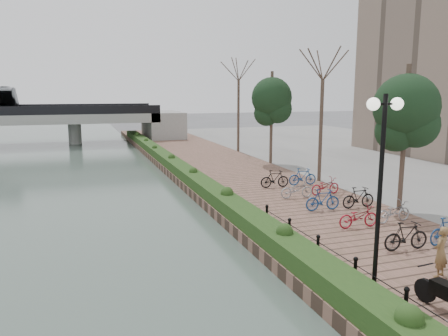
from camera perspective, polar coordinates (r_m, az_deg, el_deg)
name	(u,v)px	position (r m, az deg, el deg)	size (l,w,h in m)	color
promenade	(248,184)	(26.71, 3.21, -2.11)	(8.00, 75.00, 0.50)	brown
hedge	(184,171)	(27.93, -5.19, -0.45)	(1.10, 56.00, 0.60)	#193814
chain_fence	(378,286)	(12.33, 19.51, -14.38)	(0.10, 14.10, 0.70)	black
lamppost	(382,155)	(11.61, 19.95, 1.66)	(1.02, 0.32, 5.26)	black
pedestrian	(441,252)	(14.26, 26.45, -9.77)	(0.55, 0.36, 1.51)	olive
bicycle_parking	(358,206)	(19.62, 17.15, -4.80)	(2.40, 14.69, 1.00)	#9A9B9E
street_trees	(354,133)	(23.89, 16.65, 4.41)	(3.20, 37.12, 6.80)	#3B2D23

